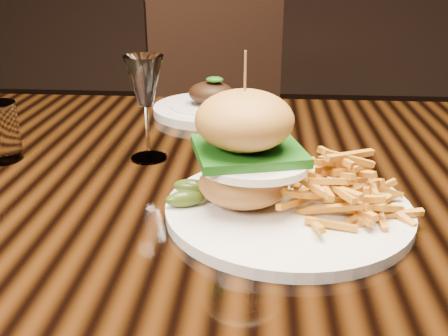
# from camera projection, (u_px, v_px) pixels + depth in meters

# --- Properties ---
(dining_table) EXTENTS (1.60, 0.90, 0.75)m
(dining_table) POSITION_uv_depth(u_px,v_px,m) (235.00, 212.00, 0.87)
(dining_table) COLOR black
(dining_table) RESTS_ON ground
(burger_plate) EXTENTS (0.32, 0.32, 0.21)m
(burger_plate) POSITION_uv_depth(u_px,v_px,m) (284.00, 175.00, 0.67)
(burger_plate) COLOR silver
(burger_plate) RESTS_ON dining_table
(ramekin) EXTENTS (0.07, 0.07, 0.03)m
(ramekin) POSITION_uv_depth(u_px,v_px,m) (238.00, 142.00, 0.92)
(ramekin) COLOR silver
(ramekin) RESTS_ON dining_table
(wine_glass) EXTENTS (0.06, 0.06, 0.17)m
(wine_glass) POSITION_uv_depth(u_px,v_px,m) (145.00, 85.00, 0.83)
(wine_glass) COLOR white
(wine_glass) RESTS_ON dining_table
(far_dish) EXTENTS (0.25, 0.25, 0.08)m
(far_dish) POSITION_uv_depth(u_px,v_px,m) (211.00, 106.00, 1.13)
(far_dish) COLOR silver
(far_dish) RESTS_ON dining_table
(chair_far) EXTENTS (0.59, 0.59, 0.95)m
(chair_far) POSITION_uv_depth(u_px,v_px,m) (225.00, 127.00, 1.74)
(chair_far) COLOR black
(chair_far) RESTS_ON ground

